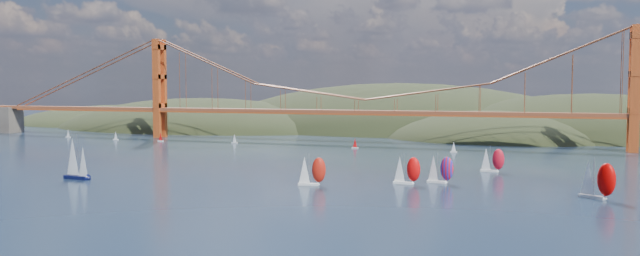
% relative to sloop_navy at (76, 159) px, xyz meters
% --- Properties ---
extents(ground, '(1200.00, 1200.00, 0.00)m').
position_rel_sloop_navy_xyz_m(ground, '(52.66, -34.46, -6.20)').
color(ground, black).
rests_on(ground, ground).
extents(headlands, '(725.00, 225.00, 96.00)m').
position_rel_sloop_navy_xyz_m(headlands, '(97.61, 243.83, -18.65)').
color(headlands, black).
rests_on(headlands, ground).
extents(bridge, '(552.00, 12.00, 55.00)m').
position_rel_sloop_navy_xyz_m(bridge, '(50.91, 145.54, 26.04)').
color(bridge, brown).
rests_on(bridge, ground).
extents(sloop_navy, '(9.25, 5.54, 14.03)m').
position_rel_sloop_navy_xyz_m(sloop_navy, '(0.00, 0.00, 0.00)').
color(sloop_navy, '#080C32').
rests_on(sloop_navy, ground).
extents(racer_0, '(8.26, 4.67, 9.26)m').
position_rel_sloop_navy_xyz_m(racer_0, '(72.88, 12.22, -1.82)').
color(racer_0, silver).
rests_on(racer_0, ground).
extents(racer_1, '(7.88, 3.19, 9.08)m').
position_rel_sloop_navy_xyz_m(racer_1, '(98.10, 23.82, -1.90)').
color(racer_1, white).
rests_on(racer_1, ground).
extents(racer_2, '(9.37, 7.40, 10.65)m').
position_rel_sloop_navy_xyz_m(racer_2, '(148.42, 16.20, -1.16)').
color(racer_2, silver).
rests_on(racer_2, ground).
extents(racer_3, '(7.71, 3.14, 8.86)m').
position_rel_sloop_navy_xyz_m(racer_3, '(119.70, 59.25, -2.01)').
color(racer_3, silver).
rests_on(racer_3, ground).
extents(racer_rwb, '(8.00, 3.76, 9.03)m').
position_rel_sloop_navy_xyz_m(racer_rwb, '(107.02, 29.17, -1.93)').
color(racer_rwb, white).
rests_on(racer_rwb, ground).
extents(distant_boat_0, '(3.00, 2.00, 4.70)m').
position_rel_sloop_navy_xyz_m(distant_boat_0, '(-115.83, 127.34, -3.79)').
color(distant_boat_0, silver).
rests_on(distant_boat_0, ground).
extents(distant_boat_1, '(3.00, 2.00, 4.70)m').
position_rel_sloop_navy_xyz_m(distant_boat_1, '(-79.70, 122.20, -3.79)').
color(distant_boat_1, silver).
rests_on(distant_boat_1, ground).
extents(distant_boat_2, '(3.00, 2.00, 4.70)m').
position_rel_sloop_navy_xyz_m(distant_boat_2, '(-51.79, 122.40, -3.79)').
color(distant_boat_2, silver).
rests_on(distant_boat_2, ground).
extents(distant_boat_3, '(3.00, 2.00, 4.70)m').
position_rel_sloop_navy_xyz_m(distant_boat_3, '(-10.65, 126.02, -3.79)').
color(distant_boat_3, silver).
rests_on(distant_boat_3, ground).
extents(distant_boat_8, '(3.00, 2.00, 4.70)m').
position_rel_sloop_navy_xyz_m(distant_boat_8, '(99.53, 117.66, -3.79)').
color(distant_boat_8, silver).
rests_on(distant_boat_8, ground).
extents(distant_boat_9, '(3.00, 2.00, 4.70)m').
position_rel_sloop_navy_xyz_m(distant_boat_9, '(53.98, 121.46, -3.79)').
color(distant_boat_9, silver).
rests_on(distant_boat_9, ground).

